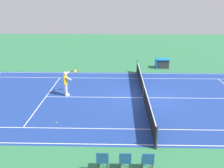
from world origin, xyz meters
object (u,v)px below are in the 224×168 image
Objects in this scene: tennis_ball at (57,123)px; spectator_chair_0 at (148,160)px; equipment_cart_tarped at (162,63)px; tennis_net at (144,91)px; tennis_player_near at (66,82)px; spectator_chair_1 at (125,160)px; spectator_chair_2 at (103,160)px.

spectator_chair_0 is at bearing 139.10° from tennis_ball.
tennis_net is at bearing 71.84° from equipment_cart_tarped.
spectator_chair_1 is at bearing 115.97° from tennis_player_near.
tennis_net reaches higher than tennis_ball.
spectator_chair_2 is (2.20, 7.31, 0.03)m from tennis_net.
equipment_cart_tarped is (-3.78, -14.67, -0.08)m from spectator_chair_1.
equipment_cart_tarped is at bearing -136.68° from tennis_player_near.
spectator_chair_1 is (1.37, 7.31, 0.03)m from tennis_net.
tennis_player_near is at bearing -3.40° from tennis_net.
tennis_net is 6.03m from tennis_ball.
spectator_chair_1 is at bearing 75.54° from equipment_cart_tarped.
tennis_player_near is 1.36× the size of equipment_cart_tarped.
tennis_ball is 0.08× the size of spectator_chair_0.
equipment_cart_tarped is at bearing -107.45° from spectator_chair_2.
spectator_chair_0 is 14.97m from equipment_cart_tarped.
tennis_ball is 0.05× the size of equipment_cart_tarped.
spectator_chair_2 is (1.66, 0.00, 0.00)m from spectator_chair_0.
tennis_net is 7.44m from spectator_chair_1.
tennis_player_near is 8.87m from spectator_chair_0.
spectator_chair_1 is 0.83m from spectator_chair_2.
spectator_chair_0 reaches higher than equipment_cart_tarped.
tennis_player_near is 4.02m from tennis_ball.
spectator_chair_0 is (0.54, 7.31, 0.03)m from tennis_net.
equipment_cart_tarped is (-7.49, -7.06, -0.49)m from tennis_player_near.
spectator_chair_2 reaches higher than equipment_cart_tarped.
tennis_net is 7.63m from spectator_chair_2.
spectator_chair_0 is 1.66m from spectator_chair_2.
spectator_chair_1 reaches higher than tennis_ball.
tennis_player_near reaches higher than spectator_chair_0.
spectator_chair_0 is 0.83m from spectator_chair_1.
tennis_net is 13.30× the size of spectator_chair_0.
spectator_chair_2 reaches higher than tennis_ball.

